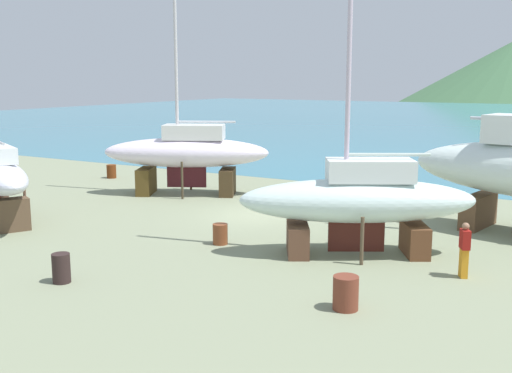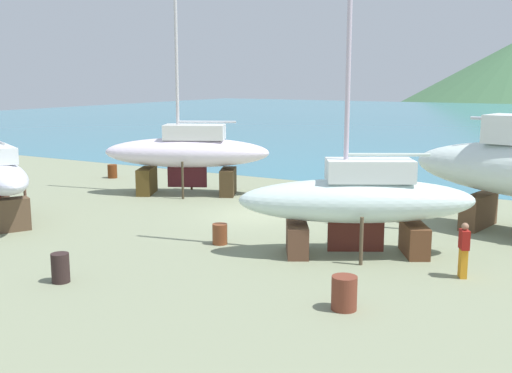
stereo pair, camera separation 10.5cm
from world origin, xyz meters
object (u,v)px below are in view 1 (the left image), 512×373
at_px(sailboat_large_starboard, 358,199).
at_px(barrel_blue_faded, 346,293).
at_px(barrel_tipped_right, 111,171).
at_px(worker, 464,249).
at_px(barrel_rust_mid, 397,202).
at_px(sailboat_small_center, 187,152).
at_px(barrel_rust_near, 220,234).
at_px(barrel_ochre, 61,268).

bearing_deg(sailboat_large_starboard, barrel_blue_faded, 78.10).
xyz_separation_m(sailboat_large_starboard, barrel_tipped_right, (-18.63, 8.12, -1.52)).
distance_m(sailboat_large_starboard, barrel_blue_faded, 5.43).
distance_m(worker, barrel_rust_mid, 9.30).
height_order(barrel_blue_faded, barrel_rust_mid, barrel_blue_faded).
height_order(sailboat_large_starboard, barrel_rust_mid, sailboat_large_starboard).
distance_m(sailboat_small_center, sailboat_large_starboard, 13.12).
height_order(sailboat_small_center, barrel_rust_near, sailboat_small_center).
height_order(sailboat_small_center, barrel_rust_mid, sailboat_small_center).
height_order(worker, barrel_rust_mid, worker).
height_order(sailboat_large_starboard, barrel_tipped_right, sailboat_large_starboard).
distance_m(barrel_blue_faded, barrel_tipped_right, 24.07).
height_order(worker, barrel_ochre, worker).
bearing_deg(sailboat_large_starboard, barrel_tipped_right, -52.75).
relative_size(barrel_blue_faded, barrel_ochre, 1.02).
xyz_separation_m(barrel_rust_mid, barrel_tipped_right, (-17.79, 0.76, -0.03)).
bearing_deg(worker, barrel_blue_faded, 36.88).
xyz_separation_m(barrel_rust_near, barrel_tipped_right, (-13.84, 9.33, 0.03)).
distance_m(sailboat_small_center, worker, 16.82).
bearing_deg(worker, barrel_rust_mid, -87.22).
bearing_deg(barrel_rust_mid, barrel_ochre, -111.52).
distance_m(sailboat_large_starboard, barrel_ochre, 9.80).
relative_size(sailboat_large_starboard, barrel_blue_faded, 15.93).
bearing_deg(worker, sailboat_large_starboard, -37.97).
xyz_separation_m(worker, barrel_tipped_right, (-22.32, 8.87, -0.48)).
bearing_deg(barrel_rust_near, barrel_rust_mid, 65.26).
bearing_deg(sailboat_small_center, barrel_ochre, 84.51).
height_order(worker, barrel_blue_faded, worker).
xyz_separation_m(sailboat_large_starboard, barrel_rust_near, (-4.79, -1.22, -1.55)).
xyz_separation_m(worker, barrel_blue_faded, (-2.13, -4.24, -0.43)).
bearing_deg(barrel_tipped_right, worker, -21.68).
bearing_deg(barrel_blue_faded, barrel_ochre, -165.23).
relative_size(barrel_rust_mid, barrel_ochre, 0.97).
bearing_deg(barrel_ochre, barrel_tipped_right, 128.38).
xyz_separation_m(worker, barrel_ochre, (-10.24, -6.37, -0.44)).
height_order(sailboat_large_starboard, barrel_rust_near, sailboat_large_starboard).
bearing_deg(sailboat_large_starboard, barrel_ochre, 18.21).
relative_size(worker, barrel_rust_near, 2.27).
bearing_deg(barrel_tipped_right, barrel_rust_mid, -2.45).
xyz_separation_m(sailboat_small_center, barrel_rust_near, (6.80, -7.37, -1.80)).
relative_size(sailboat_large_starboard, barrel_ochre, 16.28).
bearing_deg(barrel_tipped_right, barrel_ochre, -51.62).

